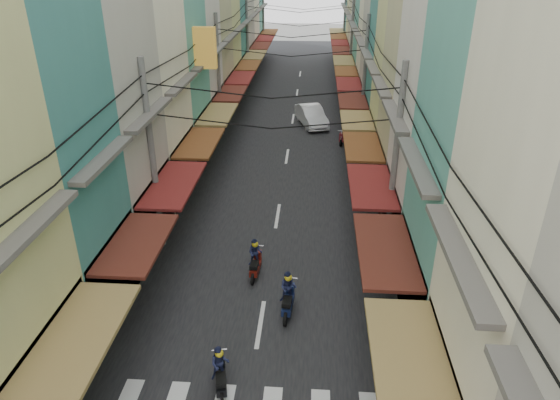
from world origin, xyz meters
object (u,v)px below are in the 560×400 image
at_px(traffic_sign, 423,234).
at_px(bicycle, 441,299).
at_px(white_car, 311,125).
at_px(market_umbrella, 477,356).

bearing_deg(traffic_sign, bicycle, -56.90).
bearing_deg(traffic_sign, white_car, 102.79).
distance_m(white_car, bicycle, 21.33).
bearing_deg(market_umbrella, traffic_sign, 93.07).
relative_size(white_car, bicycle, 3.37).
relative_size(white_car, traffic_sign, 1.74).
bearing_deg(bicycle, white_car, 31.36).
distance_m(bicycle, traffic_sign, 2.52).
relative_size(white_car, market_umbrella, 2.28).
height_order(bicycle, traffic_sign, traffic_sign).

